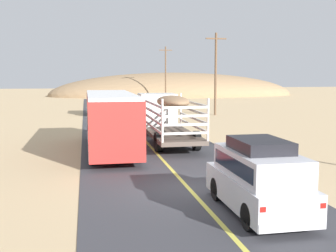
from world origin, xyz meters
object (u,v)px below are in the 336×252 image
bus (111,120)px  car_far (96,104)px  suv_near (259,177)px  power_pole_mid (216,71)px  power_pole_far (166,72)px  livestock_truck (163,112)px

bus → car_far: 22.24m
suv_near → bus: bus is taller
suv_near → bus: bearing=108.5°
suv_near → car_far: suv_near is taller
suv_near → bus: size_ratio=0.46×
power_pole_mid → suv_near: bearing=-105.1°
bus → power_pole_mid: power_pole_mid is taller
power_pole_mid → power_pole_far: power_pole_far is taller
car_far → power_pole_mid: (12.29, -2.98, 3.48)m
bus → power_pole_mid: bearing=57.9°
suv_near → livestock_truck: size_ratio=0.48×
power_pole_far → car_far: bearing=-116.3°
car_far → power_pole_far: (12.29, 24.87, 3.68)m
livestock_truck → power_pole_far: (8.46, 43.28, 2.98)m
power_pole_far → bus: bearing=-104.4°
suv_near → power_pole_far: 59.16m
bus → power_pole_mid: 22.89m
livestock_truck → car_far: bearing=101.7°
bus → car_far: (-0.21, 22.23, -0.66)m
livestock_truck → power_pole_mid: (8.46, 15.42, 2.78)m
power_pole_mid → power_pole_far: bearing=90.0°
car_far → power_pole_mid: bearing=-13.6°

